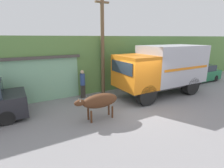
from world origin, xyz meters
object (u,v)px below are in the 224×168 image
Objects in this scene: hatchback_car at (200,73)px; pedestrian_on_hill at (83,82)px; cargo_truck at (163,68)px; utility_pole at (103,42)px; brown_cow at (99,101)px.

hatchback_car is 10.33m from pedestrian_on_hill.
utility_pole is (-3.22, 2.22, 1.58)m from cargo_truck.
hatchback_car is at bearing -7.96° from utility_pole.
utility_pole is (1.55, 0.27, 2.39)m from pedestrian_on_hill.
brown_cow is at bearing -163.16° from cargo_truck.
cargo_truck reaches higher than pedestrian_on_hill.
cargo_truck is at bearing -34.59° from utility_pole.
cargo_truck reaches higher than hatchback_car.
brown_cow is at bearing -119.33° from utility_pole.
hatchback_car is at bearing 20.46° from brown_cow.
utility_pole is at bearing 167.58° from pedestrian_on_hill.
utility_pole is at bearing 148.64° from cargo_truck.
cargo_truck is 1.66× the size of hatchback_car.
cargo_truck is 4.22m from utility_pole.
utility_pole is (-8.73, 1.22, 2.69)m from hatchback_car.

